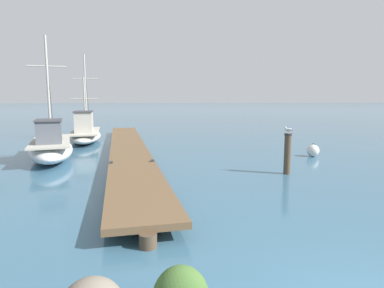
{
  "coord_description": "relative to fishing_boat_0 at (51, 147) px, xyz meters",
  "views": [
    {
      "loc": [
        -3.11,
        -3.23,
        2.95
      ],
      "look_at": [
        -1.71,
        7.68,
        1.4
      ],
      "focal_mm": 30.58,
      "sensor_mm": 36.0,
      "label": 1
    }
  ],
  "objects": [
    {
      "name": "floating_dock",
      "position": [
        3.57,
        1.0,
        -0.28
      ],
      "size": [
        3.95,
        22.33,
        0.53
      ],
      "color": "brown",
      "rests_on": "ground"
    },
    {
      "name": "fishing_boat_0",
      "position": [
        0.0,
        0.0,
        0.0
      ],
      "size": [
        3.22,
        6.1,
        5.87
      ],
      "color": "silver",
      "rests_on": "ground"
    },
    {
      "name": "fishing_boat_2",
      "position": [
        0.36,
        6.55,
        -0.0
      ],
      "size": [
        2.72,
        7.85,
        6.05
      ],
      "color": "silver",
      "rests_on": "ground"
    },
    {
      "name": "mooring_piling",
      "position": [
        10.01,
        -4.24,
        0.19
      ],
      "size": [
        0.3,
        0.3,
        1.6
      ],
      "color": "#4C3D2D",
      "rests_on": "ground"
    },
    {
      "name": "perched_seagull",
      "position": [
        10.02,
        -4.24,
        1.1
      ],
      "size": [
        0.35,
        0.26,
        0.27
      ],
      "color": "gold",
      "rests_on": "mooring_piling"
    },
    {
      "name": "mooring_buoy",
      "position": [
        12.92,
        -0.73,
        -0.34
      ],
      "size": [
        0.61,
        0.61,
        0.69
      ],
      "color": "silver",
      "rests_on": "ground"
    }
  ]
}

